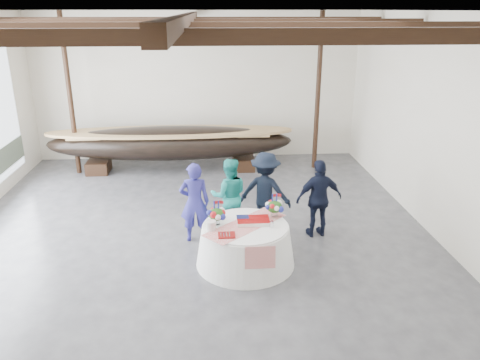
{
  "coord_description": "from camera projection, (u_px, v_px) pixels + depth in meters",
  "views": [
    {
      "loc": [
        0.29,
        -8.66,
        4.53
      ],
      "look_at": [
        0.95,
        0.49,
        1.16
      ],
      "focal_mm": 35.0,
      "sensor_mm": 36.0,
      "label": 1
    }
  ],
  "objects": [
    {
      "name": "floor",
      "position": [
        196.0,
        242.0,
        9.64
      ],
      "size": [
        10.0,
        12.0,
        0.01
      ],
      "primitive_type": "cube",
      "color": "#3D3D42",
      "rests_on": "ground"
    },
    {
      "name": "ceiling",
      "position": [
        188.0,
        11.0,
        8.1
      ],
      "size": [
        10.0,
        12.0,
        0.01
      ],
      "primitive_type": "cube",
      "color": "white",
      "rests_on": "wall_back"
    },
    {
      "name": "pavilion_structure",
      "position": [
        190.0,
        38.0,
        9.02
      ],
      "size": [
        9.8,
        11.76,
        4.5
      ],
      "color": "black",
      "rests_on": "ground"
    },
    {
      "name": "guest_woman_blue",
      "position": [
        195.0,
        202.0,
        9.47
      ],
      "size": [
        0.63,
        0.42,
        1.68
      ],
      "primitive_type": "imported",
      "rotation": [
        0.0,
        0.0,
        3.18
      ],
      "color": "navy",
      "rests_on": "ground"
    },
    {
      "name": "wall_front",
      "position": [
        171.0,
        357.0,
        3.25
      ],
      "size": [
        10.0,
        0.02,
        4.5
      ],
      "primitive_type": "cube",
      "color": "silver",
      "rests_on": "ground"
    },
    {
      "name": "wall_right",
      "position": [
        447.0,
        132.0,
        9.21
      ],
      "size": [
        0.02,
        12.0,
        4.5
      ],
      "primitive_type": "cube",
      "color": "silver",
      "rests_on": "ground"
    },
    {
      "name": "longboat_display",
      "position": [
        171.0,
        143.0,
        13.65
      ],
      "size": [
        7.13,
        1.43,
        1.34
      ],
      "color": "black",
      "rests_on": "ground"
    },
    {
      "name": "tabletop_items",
      "position": [
        244.0,
        214.0,
        8.67
      ],
      "size": [
        1.64,
        1.55,
        0.4
      ],
      "color": "red",
      "rests_on": "banquet_table"
    },
    {
      "name": "guest_man_right",
      "position": [
        319.0,
        199.0,
        9.68
      ],
      "size": [
        1.03,
        0.55,
        1.67
      ],
      "primitive_type": "imported",
      "rotation": [
        0.0,
        0.0,
        3.29
      ],
      "color": "black",
      "rests_on": "ground"
    },
    {
      "name": "guest_man_left",
      "position": [
        265.0,
        192.0,
        9.97
      ],
      "size": [
        1.28,
        1.02,
        1.73
      ],
      "primitive_type": "imported",
      "rotation": [
        0.0,
        0.0,
        2.75
      ],
      "color": "black",
      "rests_on": "ground"
    },
    {
      "name": "banquet_table",
      "position": [
        245.0,
        244.0,
        8.72
      ],
      "size": [
        1.85,
        1.85,
        0.79
      ],
      "color": "white",
      "rests_on": "ground"
    },
    {
      "name": "guest_woman_teal",
      "position": [
        229.0,
        196.0,
        9.88
      ],
      "size": [
        0.8,
        0.62,
        1.63
      ],
      "primitive_type": "imported",
      "rotation": [
        0.0,
        0.0,
        3.14
      ],
      "color": "teal",
      "rests_on": "ground"
    },
    {
      "name": "wall_back",
      "position": [
        197.0,
        87.0,
        14.49
      ],
      "size": [
        10.0,
        0.02,
        4.5
      ],
      "primitive_type": "cube",
      "color": "silver",
      "rests_on": "ground"
    }
  ]
}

